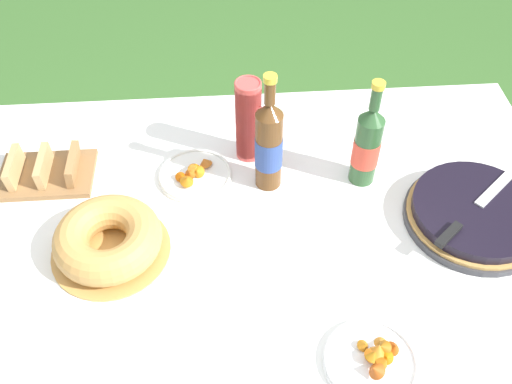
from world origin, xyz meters
TOP-DOWN VIEW (x-y plane):
  - ground_plane at (0.00, 0.00)m, footprint 16.00×16.00m
  - garden_table at (0.00, 0.00)m, footprint 1.66×1.12m
  - tablecloth at (0.00, 0.00)m, footprint 1.67×1.13m
  - berry_tart at (0.56, -0.01)m, footprint 0.36×0.36m
  - serving_knife at (0.53, -0.03)m, footprint 0.30×0.26m
  - bundt_cake at (-0.37, -0.04)m, footprint 0.29×0.29m
  - cup_stack at (-0.01, 0.29)m, footprint 0.07×0.07m
  - cider_bottle_green at (0.30, 0.17)m, footprint 0.07×0.07m
  - cider_bottle_amber at (0.04, 0.17)m, footprint 0.07×0.07m
  - snack_plate_near at (-0.16, 0.20)m, footprint 0.21×0.21m
  - snack_plate_left at (0.21, -0.38)m, footprint 0.20×0.20m
  - bread_board at (-0.58, 0.23)m, footprint 0.26×0.18m

SIDE VIEW (x-z plane):
  - ground_plane at x=0.00m, z-range 0.00..0.00m
  - garden_table at x=0.00m, z-range 0.32..1.10m
  - tablecloth at x=0.00m, z-range 0.72..0.82m
  - snack_plate_near at x=-0.16m, z-range 0.77..0.82m
  - snack_plate_left at x=0.21m, z-range 0.77..0.82m
  - bread_board at x=-0.58m, z-range 0.77..0.84m
  - berry_tart at x=0.56m, z-range 0.78..0.84m
  - bundt_cake at x=-0.37m, z-range 0.78..0.88m
  - serving_knife at x=0.53m, z-range 0.84..0.85m
  - cider_bottle_green at x=0.30m, z-range 0.74..1.07m
  - cup_stack at x=-0.01m, z-range 0.78..1.04m
  - cider_bottle_amber at x=0.04m, z-range 0.74..1.10m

